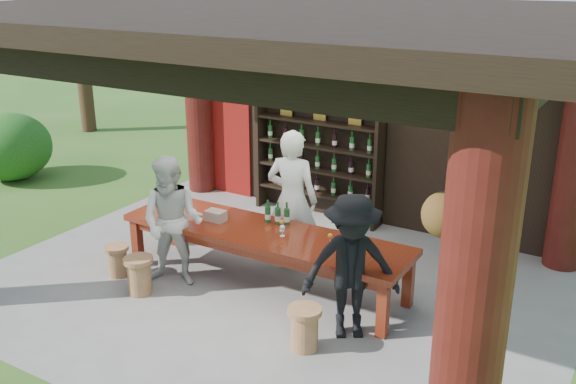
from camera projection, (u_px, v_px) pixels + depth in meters
The scene contains 14 objects.
ground at pixel (272, 283), 8.41m from camera, with size 90.00×90.00×0.00m, color #2D5119.
pavilion at pixel (288, 118), 8.06m from camera, with size 7.50×6.00×3.60m.
wine_shelf at pixel (318, 159), 10.40m from camera, with size 2.21×0.34×1.95m.
tasting_table at pixel (264, 239), 8.19m from camera, with size 3.89×1.03×0.75m.
stool_near_left at pixel (139, 275), 8.08m from camera, with size 0.37×0.37×0.49m.
stool_near_right at pixel (305, 327), 6.89m from camera, with size 0.37×0.37×0.49m.
stool_far_left at pixel (118, 260), 8.55m from camera, with size 0.33×0.33×0.43m.
host at pixel (292, 200), 8.61m from camera, with size 0.70×0.46×1.93m, color white.
guest_woman at pixel (173, 222), 8.16m from camera, with size 0.83×0.65×1.71m, color beige.
guest_man at pixel (351, 267), 6.97m from camera, with size 1.08×0.62×1.67m, color black.
table_bottles at pixel (277, 212), 8.33m from camera, with size 0.34×0.14×0.31m.
table_glasses at pixel (309, 235), 7.84m from camera, with size 1.01×0.23×0.15m.
napkin_basket at pixel (216, 216), 8.46m from camera, with size 0.26×0.18×0.14m, color #BF6672.
shrubs at pixel (355, 255), 7.93m from camera, with size 15.31×8.38×1.36m.
Camera 1 is at (4.06, -6.36, 3.92)m, focal length 40.00 mm.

